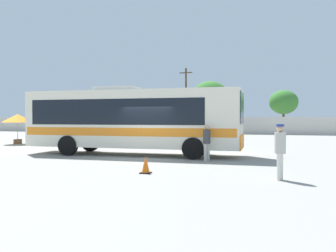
# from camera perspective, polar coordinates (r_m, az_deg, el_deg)

# --- Properties ---
(ground_plane) EXTENTS (300.00, 300.00, 0.00)m
(ground_plane) POSITION_cam_1_polar(r_m,az_deg,el_deg) (27.25, 4.14, -2.85)
(ground_plane) COLOR gray
(perimeter_wall) EXTENTS (80.00, 0.30, 2.11)m
(perimeter_wall) POSITION_cam_1_polar(r_m,az_deg,el_deg) (44.65, 9.23, 0.09)
(perimeter_wall) COLOR beige
(perimeter_wall) RESTS_ON ground_plane
(coach_bus_cream_orange) EXTENTS (11.49, 2.95, 3.63)m
(coach_bus_cream_orange) POSITION_cam_1_polar(r_m,az_deg,el_deg) (19.01, -6.07, 1.21)
(coach_bus_cream_orange) COLOR silver
(coach_bus_cream_orange) RESTS_ON ground_plane
(attendant_by_bus_door) EXTENTS (0.47, 0.47, 1.65)m
(attendant_by_bus_door) POSITION_cam_1_polar(r_m,az_deg,el_deg) (16.15, 6.23, -2.36)
(attendant_by_bus_door) COLOR #B7B2A8
(attendant_by_bus_door) RESTS_ON ground_plane
(passenger_waiting_on_apron) EXTENTS (0.42, 0.42, 1.76)m
(passenger_waiting_on_apron) POSITION_cam_1_polar(r_m,az_deg,el_deg) (11.72, 17.52, -3.43)
(passenger_waiting_on_apron) COLOR silver
(passenger_waiting_on_apron) RESTS_ON ground_plane
(vendor_umbrella_secondary_orange) EXTENTS (2.29, 2.29, 2.26)m
(vendor_umbrella_secondary_orange) POSITION_cam_1_polar(r_m,az_deg,el_deg) (29.20, -22.96, 1.08)
(vendor_umbrella_secondary_orange) COLOR gray
(vendor_umbrella_secondary_orange) RESTS_ON ground_plane
(parked_car_leftmost_silver) EXTENTS (4.62, 2.11, 1.47)m
(parked_car_leftmost_silver) POSITION_cam_1_polar(r_m,az_deg,el_deg) (44.66, -8.58, -0.26)
(parked_car_leftmost_silver) COLOR #B7BABF
(parked_car_leftmost_silver) RESTS_ON ground_plane
(parked_car_second_red) EXTENTS (4.72, 2.25, 1.46)m
(parked_car_second_red) POSITION_cam_1_polar(r_m,az_deg,el_deg) (42.95, -1.34, -0.31)
(parked_car_second_red) COLOR red
(parked_car_second_red) RESTS_ON ground_plane
(parked_car_third_maroon) EXTENTS (4.16, 2.08, 1.55)m
(parked_car_third_maroon) POSITION_cam_1_polar(r_m,az_deg,el_deg) (41.25, 6.12, -0.33)
(parked_car_third_maroon) COLOR maroon
(parked_car_third_maroon) RESTS_ON ground_plane
(utility_pole_near) EXTENTS (1.80, 0.36, 8.60)m
(utility_pole_near) POSITION_cam_1_polar(r_m,az_deg,el_deg) (47.48, 2.89, 4.31)
(utility_pole_near) COLOR #4C3823
(utility_pole_near) RESTS_ON ground_plane
(roadside_tree_left) EXTENTS (4.29, 4.29, 6.48)m
(roadside_tree_left) POSITION_cam_1_polar(r_m,az_deg,el_deg) (52.01, -7.78, 4.22)
(roadside_tree_left) COLOR brown
(roadside_tree_left) RESTS_ON ground_plane
(roadside_tree_midleft) EXTENTS (3.66, 3.66, 5.54)m
(roadside_tree_midleft) POSITION_cam_1_polar(r_m,az_deg,el_deg) (52.08, 0.01, 3.47)
(roadside_tree_midleft) COLOR brown
(roadside_tree_midleft) RESTS_ON ground_plane
(roadside_tree_midright) EXTENTS (5.13, 5.13, 7.04)m
(roadside_tree_midright) POSITION_cam_1_polar(r_m,az_deg,el_deg) (49.40, 6.76, 4.61)
(roadside_tree_midright) COLOR brown
(roadside_tree_midright) RESTS_ON ground_plane
(roadside_tree_right) EXTENTS (3.81, 3.81, 5.75)m
(roadside_tree_right) POSITION_cam_1_polar(r_m,az_deg,el_deg) (50.40, 18.03, 3.65)
(roadside_tree_right) COLOR brown
(roadside_tree_right) RESTS_ON ground_plane
(traffic_cone_on_apron) EXTENTS (0.36, 0.36, 0.64)m
(traffic_cone_on_apron) POSITION_cam_1_polar(r_m,az_deg,el_deg) (12.63, -3.60, -6.20)
(traffic_cone_on_apron) COLOR black
(traffic_cone_on_apron) RESTS_ON ground_plane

